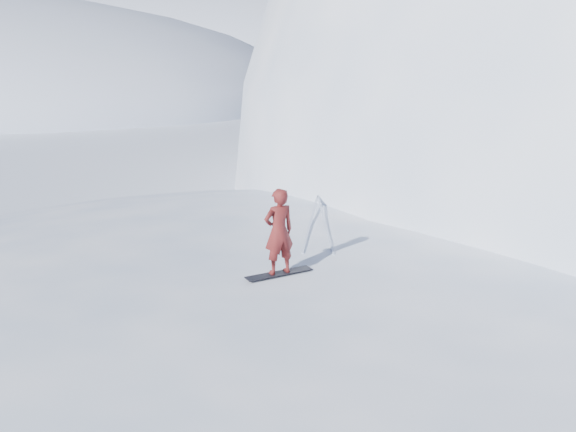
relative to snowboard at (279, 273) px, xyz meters
name	(u,v)px	position (x,y,z in m)	size (l,w,h in m)	color
ground	(298,400)	(0.70, -1.27, -2.41)	(400.00, 400.00, 0.00)	white
near_ridge	(358,343)	(1.70, 1.73, -2.41)	(36.00, 28.00, 4.80)	white
far_ridge_c	(205,77)	(-39.30, 108.73, -2.41)	(140.00, 90.00, 36.00)	white
wind_bumps	(292,352)	(0.14, 0.85, -2.41)	(16.00, 14.40, 1.00)	white
snowboard	(279,273)	(0.00, 0.00, 0.00)	(1.61, 0.30, 0.03)	black
snowboarder	(279,231)	(0.00, 0.00, 1.00)	(0.72, 0.47, 1.98)	maroon
board_tracks	(318,220)	(0.16, 4.51, 0.01)	(1.44, 5.98, 0.04)	silver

